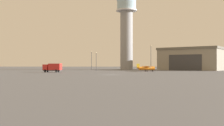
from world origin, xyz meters
name	(u,v)px	position (x,y,z in m)	size (l,w,h in m)	color
ground_plane	(111,75)	(0.00, 0.00, 0.00)	(400.00, 400.00, 0.00)	#545456
control_tower	(126,28)	(4.34, 60.55, 19.85)	(9.94, 9.94, 38.03)	gray
hangar	(194,59)	(34.56, 53.70, 4.93)	(34.52, 33.63, 9.82)	gray
airplane_orange	(146,68)	(11.36, 27.92, 1.30)	(7.41, 9.49, 2.79)	orange
truck_box_red	(53,67)	(-20.05, 18.20, 1.62)	(6.08, 3.58, 2.86)	#38383D
light_post_west	(96,59)	(-8.38, 43.19, 4.64)	(0.44, 0.44, 7.67)	#38383D
light_post_north	(151,56)	(14.14, 40.80, 6.07)	(0.44, 0.44, 10.41)	#38383D
light_post_centre	(92,59)	(-11.31, 50.74, 5.08)	(0.44, 0.44, 8.51)	#38383D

